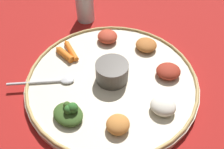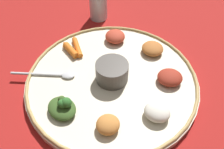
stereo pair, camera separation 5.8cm
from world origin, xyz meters
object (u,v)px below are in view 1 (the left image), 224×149
greens_pile (69,113)px  carrot_outer (64,54)px  spoon (52,81)px  center_bowl (112,71)px  drinking_glass (85,7)px  carrot_near_spoon (70,50)px

greens_pile → carrot_outer: greens_pile is taller
spoon → greens_pile: bearing=73.2°
center_bowl → drinking_glass: drinking_glass is taller
center_bowl → carrot_near_spoon: size_ratio=0.89×
carrot_outer → carrot_near_spoon: bearing=-177.5°
spoon → drinking_glass: drinking_glass is taller
greens_pile → carrot_near_spoon: size_ratio=0.86×
greens_pile → drinking_glass: bearing=-137.0°
center_bowl → drinking_glass: (-0.15, -0.26, 0.00)m
center_bowl → spoon: center_bowl is taller
greens_pile → drinking_glass: size_ratio=0.71×
carrot_outer → drinking_glass: (-0.18, -0.11, 0.02)m
greens_pile → drinking_glass: drinking_glass is taller
spoon → carrot_outer: 0.10m
carrot_near_spoon → carrot_outer: 0.02m
center_bowl → greens_pile: size_ratio=1.04×
center_bowl → carrot_near_spoon: bearing=-87.1°
center_bowl → drinking_glass: bearing=-119.1°
spoon → carrot_outer: carrot_outer is taller
greens_pile → carrot_near_spoon: greens_pile is taller
center_bowl → spoon: (0.11, -0.10, -0.02)m
spoon → greens_pile: (0.03, 0.11, 0.01)m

